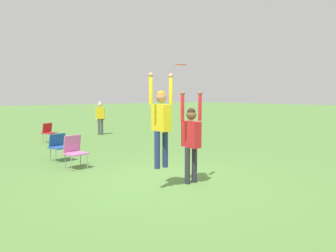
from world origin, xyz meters
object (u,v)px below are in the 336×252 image
at_px(person_jumping, 161,119).
at_px(camping_chair_2, 59,145).
at_px(camping_chair_3, 74,149).
at_px(person_spectator_near, 100,115).
at_px(person_defending, 191,135).
at_px(frisbee, 181,65).
at_px(camping_chair_0, 48,131).

bearing_deg(person_jumping, camping_chair_2, 11.47).
distance_m(camping_chair_3, person_spectator_near, 7.55).
height_order(person_defending, frisbee, frisbee).
bearing_deg(camping_chair_0, person_jumping, 61.37).
height_order(person_jumping, camping_chair_0, person_jumping).
relative_size(camping_chair_2, camping_chair_3, 0.91).
bearing_deg(person_spectator_near, person_jumping, -92.23).
distance_m(frisbee, camping_chair_2, 5.06).
relative_size(camping_chair_3, person_spectator_near, 0.54).
xyz_separation_m(person_jumping, camping_chair_0, (0.50, 8.47, -1.03)).
distance_m(person_jumping, camping_chair_0, 8.54).
height_order(person_jumping, camping_chair_2, person_jumping).
relative_size(person_defending, person_spectator_near, 1.25).
distance_m(person_jumping, camping_chair_3, 3.30).
relative_size(person_jumping, camping_chair_2, 2.46).
bearing_deg(camping_chair_2, camping_chair_0, -119.25).
distance_m(frisbee, person_spectator_near, 10.16).
bearing_deg(camping_chair_3, camping_chair_2, -104.33).
relative_size(person_jumping, frisbee, 8.00).
relative_size(camping_chair_0, camping_chair_3, 0.90).
relative_size(person_defending, camping_chair_0, 2.60).
distance_m(person_defending, camping_chair_3, 3.50).
height_order(camping_chair_0, camping_chair_2, camping_chair_2).
bearing_deg(person_defending, camping_chair_0, -174.00).
bearing_deg(person_defending, person_spectator_near, 168.56).
bearing_deg(camping_chair_0, person_spectator_near, 173.25).
distance_m(camping_chair_0, person_spectator_near, 3.12).
xyz_separation_m(frisbee, person_spectator_near, (2.99, 9.57, -1.64)).
xyz_separation_m(person_defending, camping_chair_2, (-1.38, 4.40, -0.62)).
distance_m(frisbee, camping_chair_0, 8.86).
relative_size(camping_chair_0, person_spectator_near, 0.48).
bearing_deg(frisbee, camping_chair_2, 102.59).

